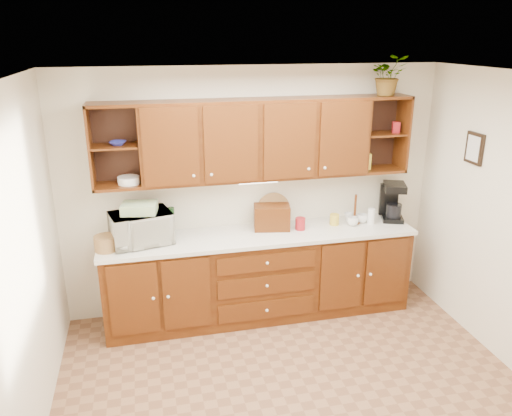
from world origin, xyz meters
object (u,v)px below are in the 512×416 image
microwave (141,228)px  coffee_maker (392,202)px  potted_plant (388,75)px  bread_box (272,217)px

microwave → coffee_maker: 2.71m
coffee_maker → potted_plant: potted_plant is taller
bread_box → potted_plant: size_ratio=0.92×
coffee_maker → potted_plant: bearing=-165.2°
microwave → potted_plant: 2.90m
bread_box → potted_plant: potted_plant is taller
microwave → bread_box: microwave is taller
coffee_maker → bread_box: bearing=-160.7°
bread_box → coffee_maker: size_ratio=0.89×
microwave → potted_plant: bearing=-11.2°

